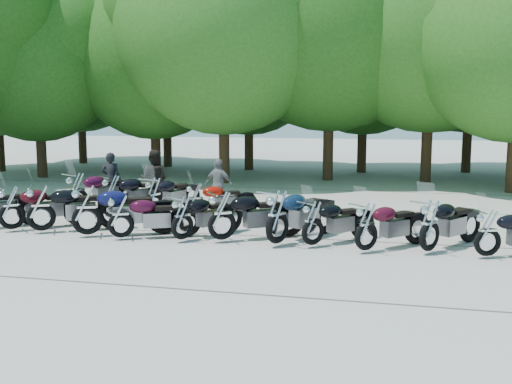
% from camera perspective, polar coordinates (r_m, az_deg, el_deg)
% --- Properties ---
extents(ground, '(90.00, 90.00, 0.00)m').
position_cam_1_polar(ground, '(13.41, -1.43, -5.56)').
color(ground, '#9E9A8E').
rests_on(ground, ground).
extents(tree_1, '(6.97, 6.97, 8.55)m').
position_cam_1_polar(tree_1, '(28.38, -20.15, 11.54)').
color(tree_1, '#3A2614').
rests_on(tree_1, ground).
extents(tree_2, '(7.31, 7.31, 8.97)m').
position_cam_1_polar(tree_2, '(27.61, -9.73, 12.55)').
color(tree_2, '#3A2614').
rests_on(tree_2, ground).
extents(tree_3, '(8.70, 8.70, 10.67)m').
position_cam_1_polar(tree_3, '(25.00, -3.14, 15.43)').
color(tree_3, '#3A2614').
rests_on(tree_3, ground).
extents(tree_4, '(9.13, 9.13, 11.20)m').
position_cam_1_polar(tree_4, '(26.07, 7.09, 15.78)').
color(tree_4, '#3A2614').
rests_on(tree_4, ground).
extents(tree_5, '(9.04, 9.04, 11.10)m').
position_cam_1_polar(tree_5, '(26.08, 16.40, 15.38)').
color(tree_5, '#3A2614').
rests_on(tree_5, ground).
extents(tree_9, '(7.59, 7.59, 9.32)m').
position_cam_1_polar(tree_9, '(34.61, -16.49, 11.79)').
color(tree_9, '#3A2614').
rests_on(tree_9, ground).
extents(tree_10, '(7.78, 7.78, 9.55)m').
position_cam_1_polar(tree_10, '(31.84, -8.60, 12.61)').
color(tree_10, '#3A2614').
rests_on(tree_10, ground).
extents(tree_11, '(7.56, 7.56, 9.28)m').
position_cam_1_polar(tree_11, '(29.96, -0.69, 12.67)').
color(tree_11, '#3A2614').
rests_on(tree_11, ground).
extents(tree_12, '(7.88, 7.88, 9.67)m').
position_cam_1_polar(tree_12, '(29.23, 10.28, 13.10)').
color(tree_12, '#3A2614').
rests_on(tree_12, ground).
extents(tree_13, '(8.31, 8.31, 10.20)m').
position_cam_1_polar(tree_13, '(30.42, 19.88, 13.15)').
color(tree_13, '#3A2614').
rests_on(tree_13, ground).
extents(motorcycle_1, '(2.12, 2.19, 1.32)m').
position_cam_1_polar(motorcycle_1, '(16.44, -22.27, -1.25)').
color(motorcycle_1, '#3B0811').
rests_on(motorcycle_1, ground).
extents(motorcycle_2, '(2.50, 1.89, 1.39)m').
position_cam_1_polar(motorcycle_2, '(15.94, -19.82, -1.29)').
color(motorcycle_2, black).
rests_on(motorcycle_2, ground).
extents(motorcycle_3, '(2.67, 1.80, 1.46)m').
position_cam_1_polar(motorcycle_3, '(15.10, -15.82, -1.49)').
color(motorcycle_3, '#0D0F3B').
rests_on(motorcycle_3, ground).
extents(motorcycle_4, '(2.24, 1.52, 1.23)m').
position_cam_1_polar(motorcycle_4, '(14.63, -12.76, -2.14)').
color(motorcycle_4, '#33071C').
rests_on(motorcycle_4, ground).
extents(motorcycle_5, '(1.72, 2.20, 1.23)m').
position_cam_1_polar(motorcycle_5, '(14.19, -7.04, -2.31)').
color(motorcycle_5, black).
rests_on(motorcycle_5, ground).
extents(motorcycle_6, '(2.41, 1.99, 1.37)m').
position_cam_1_polar(motorcycle_6, '(14.02, -3.26, -2.10)').
color(motorcycle_6, black).
rests_on(motorcycle_6, ground).
extents(motorcycle_7, '(1.94, 2.63, 1.46)m').
position_cam_1_polar(motorcycle_7, '(13.61, 2.04, -2.22)').
color(motorcycle_7, '#0C1D37').
rests_on(motorcycle_7, ground).
extents(motorcycle_8, '(1.94, 2.00, 1.21)m').
position_cam_1_polar(motorcycle_8, '(13.59, 5.44, -2.80)').
color(motorcycle_8, black).
rests_on(motorcycle_8, ground).
extents(motorcycle_9, '(2.02, 2.05, 1.25)m').
position_cam_1_polar(motorcycle_9, '(13.24, 10.47, -3.12)').
color(motorcycle_9, '#3C0816').
rests_on(motorcycle_9, ground).
extents(motorcycle_10, '(1.96, 2.34, 1.33)m').
position_cam_1_polar(motorcycle_10, '(13.47, 16.22, -2.92)').
color(motorcycle_10, black).
rests_on(motorcycle_10, ground).
extents(motorcycle_11, '(2.18, 1.38, 1.19)m').
position_cam_1_polar(motorcycle_11, '(13.45, 21.23, -3.50)').
color(motorcycle_11, black).
rests_on(motorcycle_11, ground).
extents(motorcycle_14, '(1.91, 2.51, 1.40)m').
position_cam_1_polar(motorcycle_14, '(18.38, -16.68, 0.09)').
color(motorcycle_14, '#380723').
rests_on(motorcycle_14, ground).
extents(motorcycle_15, '(2.05, 2.31, 1.34)m').
position_cam_1_polar(motorcycle_15, '(17.88, -13.47, -0.10)').
color(motorcycle_15, black).
rests_on(motorcycle_15, ground).
extents(motorcycle_16, '(1.46, 2.43, 1.31)m').
position_cam_1_polar(motorcycle_16, '(17.31, -9.71, -0.31)').
color(motorcycle_16, black).
rests_on(motorcycle_16, ground).
extents(motorcycle_17, '(2.09, 1.65, 1.17)m').
position_cam_1_polar(motorcycle_17, '(16.95, -5.72, -0.65)').
color(motorcycle_17, '#A01005').
rests_on(motorcycle_17, ground).
extents(rider_0, '(0.68, 0.49, 1.73)m').
position_cam_1_polar(rider_0, '(19.50, -13.63, 1.16)').
color(rider_0, black).
rests_on(rider_0, ground).
extents(rider_1, '(0.92, 0.72, 1.85)m').
position_cam_1_polar(rider_1, '(18.66, -9.68, 1.15)').
color(rider_1, black).
rests_on(rider_1, ground).
extents(rider_2, '(0.99, 0.57, 1.59)m').
position_cam_1_polar(rider_2, '(18.26, -3.56, 0.68)').
color(rider_2, gray).
rests_on(rider_2, ground).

